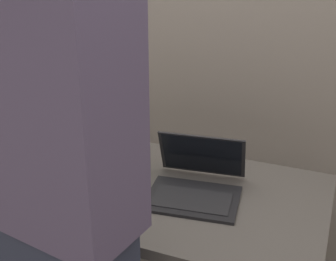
% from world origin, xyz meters
% --- Properties ---
extents(desk, '(1.21, 0.74, 0.75)m').
position_xyz_m(desk, '(0.00, 0.00, 0.62)').
color(desk, '#56514C').
rests_on(desk, ground).
extents(laptop, '(0.38, 0.38, 0.21)m').
position_xyz_m(laptop, '(0.11, 0.02, 0.80)').
color(laptop, black).
rests_on(laptop, desk).
extents(beer_bottle_brown, '(0.07, 0.07, 0.29)m').
position_xyz_m(beer_bottle_brown, '(-0.19, 0.09, 0.86)').
color(beer_bottle_brown, '#1E5123').
rests_on(beer_bottle_brown, desk).
extents(beer_bottle_dark, '(0.07, 0.07, 0.29)m').
position_xyz_m(beer_bottle_dark, '(-0.28, 0.16, 0.86)').
color(beer_bottle_dark, brown).
rests_on(beer_bottle_dark, desk).
extents(beer_bottle_amber, '(0.07, 0.07, 0.32)m').
position_xyz_m(beer_bottle_amber, '(-0.23, -0.02, 0.88)').
color(beer_bottle_amber, '#333333').
rests_on(beer_bottle_amber, desk).
extents(person_figure, '(0.49, 0.35, 1.85)m').
position_xyz_m(person_figure, '(-0.08, -0.58, 0.94)').
color(person_figure, '#2D3347').
rests_on(person_figure, ground).
extents(back_wall, '(6.00, 0.10, 2.60)m').
position_xyz_m(back_wall, '(0.00, 0.71, 1.30)').
color(back_wall, gray).
rests_on(back_wall, ground).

